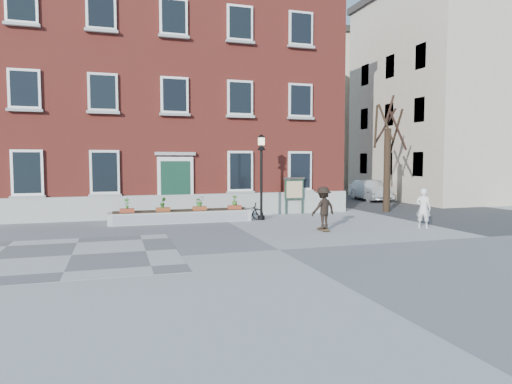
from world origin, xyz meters
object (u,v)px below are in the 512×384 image
object	(u,v)px
bystander	(423,208)
skateboarder	(323,208)
lamp_post	(261,165)
bicycle	(247,211)
notice_board	(294,189)
parked_car	(371,190)

from	to	relation	value
bystander	skateboarder	bearing A→B (deg)	41.46
bystander	skateboarder	xyz separation A→B (m)	(-4.14, 0.58, 0.08)
lamp_post	bystander	bearing A→B (deg)	-39.26
bicycle	notice_board	world-z (taller)	notice_board
bicycle	skateboarder	bearing A→B (deg)	-128.48
bystander	lamp_post	xyz separation A→B (m)	(-5.43, 4.44, 1.73)
parked_car	notice_board	bearing A→B (deg)	-137.02
parked_car	lamp_post	bearing A→B (deg)	-136.81
lamp_post	skateboarder	world-z (taller)	lamp_post
bystander	bicycle	bearing A→B (deg)	12.46
parked_car	bystander	size ratio (longest dim) A/B	2.62
notice_board	skateboarder	bearing A→B (deg)	-100.42
parked_car	lamp_post	distance (m)	12.55
parked_car	bicycle	bearing A→B (deg)	-139.08
bicycle	lamp_post	distance (m)	2.24
parked_car	skateboarder	distance (m)	14.15
bystander	lamp_post	size ratio (longest dim) A/B	0.41
parked_car	lamp_post	world-z (taller)	lamp_post
lamp_post	skateboarder	size ratio (longest dim) A/B	2.29
bystander	notice_board	xyz separation A→B (m)	(-3.12, 6.12, 0.45)
bystander	notice_board	bearing A→B (deg)	-13.49
parked_car	notice_board	xyz separation A→B (m)	(-7.80, -5.53, 0.57)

